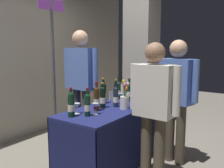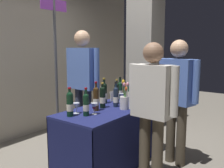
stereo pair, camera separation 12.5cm
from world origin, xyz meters
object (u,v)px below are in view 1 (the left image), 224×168
Objects in this scene: vendor_presenter at (81,76)px; booth_signpost at (53,57)px; flower_vase at (125,100)px; taster_foreground_right at (154,103)px; concrete_pillar at (142,47)px; wine_glass_near_vendor at (77,106)px; wine_glass_near_taster at (95,106)px; featured_wine_bottle at (116,93)px; display_bottle_0 at (71,104)px; wine_glass_mid at (120,96)px; tasting_table at (112,125)px.

booth_signpost is (-0.19, 0.38, 0.28)m from vendor_presenter.
taster_foreground_right is (-0.19, -0.48, 0.06)m from flower_vase.
concrete_pillar is 24.22× the size of wine_glass_near_vendor.
wine_glass_near_taster is 0.06× the size of booth_signpost.
featured_wine_bottle is 0.60m from wine_glass_near_taster.
display_bottle_0 is 0.92m from wine_glass_mid.
featured_wine_bottle is at bearing -3.22° from display_bottle_0.
flower_vase is (-0.19, -0.26, -0.03)m from featured_wine_bottle.
booth_signpost is (0.67, 1.00, 0.46)m from display_bottle_0.
taster_foreground_right is at bearing -148.37° from concrete_pillar.
wine_glass_near_vendor is at bearing -119.27° from booth_signpost.
wine_glass_mid is (0.92, -0.05, -0.05)m from display_bottle_0.
booth_signpost reaches higher than tasting_table.
flower_vase reaches higher than featured_wine_bottle.
featured_wine_bottle is 2.70× the size of wine_glass_mid.
wine_glass_mid is 0.08× the size of taster_foreground_right.
wine_glass_near_vendor is at bearing 174.49° from wine_glass_mid.
flower_vase is 0.98m from vendor_presenter.
display_bottle_0 is 0.89m from taster_foreground_right.
wine_glass_near_taster is (0.10, -0.19, 0.00)m from wine_glass_near_vendor.
vendor_presenter is (-1.33, 0.32, -0.44)m from concrete_pillar.
flower_vase reaches higher than wine_glass_near_vendor.
concrete_pillar is 1.43m from vendor_presenter.
featured_wine_bottle reaches higher than wine_glass_near_taster.
booth_signpost is (0.45, 1.16, 0.51)m from wine_glass_near_taster.
vendor_presenter is (0.73, 0.59, 0.23)m from wine_glass_near_vendor.
tasting_table is at bearing -12.09° from display_bottle_0.
taster_foreground_right reaches higher than wine_glass_near_taster.
tasting_table is at bearing -18.67° from wine_glass_near_vendor.
concrete_pillar is at bearing -24.65° from booth_signpost.
vendor_presenter is 1.13× the size of taster_foreground_right.
featured_wine_bottle is 0.83m from taster_foreground_right.
taster_foreground_right is (-0.39, -0.73, 0.03)m from featured_wine_bottle.
display_bottle_0 is 2.50× the size of wine_glass_near_taster.
vendor_presenter is at bearing 35.77° from display_bottle_0.
flower_vase is 0.21× the size of vendor_presenter.
featured_wine_bottle reaches higher than tasting_table.
taster_foreground_right is 0.69× the size of booth_signpost.
wine_glass_near_taster is at bearing -111.11° from booth_signpost.
wine_glass_near_vendor is (0.13, 0.03, -0.05)m from display_bottle_0.
booth_signpost reaches higher than display_bottle_0.
featured_wine_bottle is at bearing 20.98° from tasting_table.
wine_glass_near_taster is (-0.70, -0.11, 0.00)m from wine_glass_mid.
flower_vase is 0.24× the size of taster_foreground_right.
wine_glass_near_vendor is 0.08× the size of taster_foreground_right.
wine_glass_mid reaches higher than tasting_table.
wine_glass_mid is 0.71m from vendor_presenter.
featured_wine_bottle is at bearing -25.59° from taster_foreground_right.
concrete_pillar is at bearing 7.93° from display_bottle_0.
flower_vase is at bearing -33.99° from wine_glass_near_vendor.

